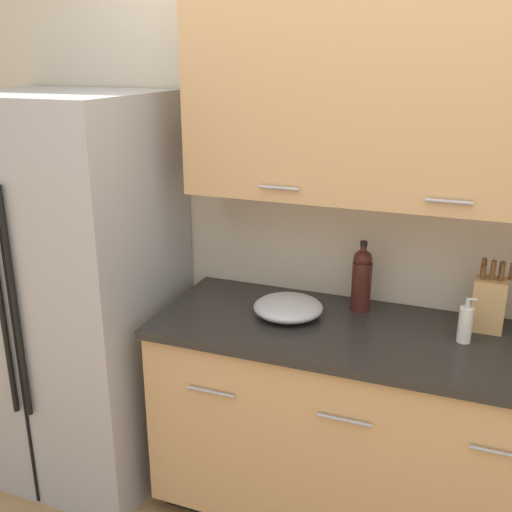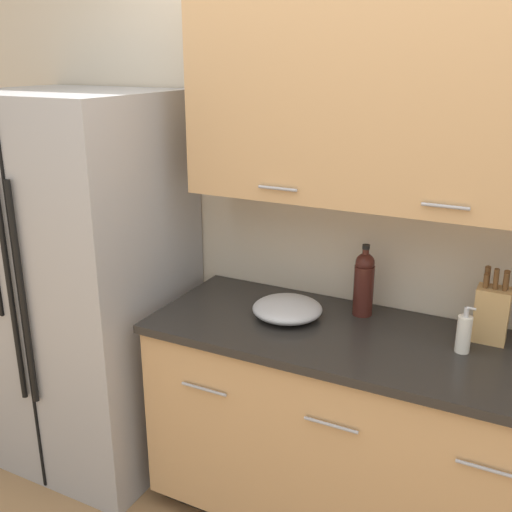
{
  "view_description": "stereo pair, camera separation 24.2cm",
  "coord_description": "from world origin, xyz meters",
  "px_view_note": "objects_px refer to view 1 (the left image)",
  "views": [
    {
      "loc": [
        0.32,
        -1.18,
        1.93
      ],
      "look_at": [
        -0.5,
        0.96,
        1.15
      ],
      "focal_mm": 42.0,
      "sensor_mm": 36.0,
      "label": 1
    },
    {
      "loc": [
        0.54,
        -1.08,
        1.93
      ],
      "look_at": [
        -0.5,
        0.96,
        1.15
      ],
      "focal_mm": 42.0,
      "sensor_mm": 36.0,
      "label": 2
    }
  ],
  "objects_px": {
    "refrigerator": "(72,292)",
    "knife_block": "(489,302)",
    "mixing_bowl": "(288,307)",
    "soap_dispenser": "(465,324)",
    "wine_bottle": "(362,278)"
  },
  "relations": [
    {
      "from": "refrigerator",
      "to": "knife_block",
      "type": "relative_size",
      "value": 6.04
    },
    {
      "from": "mixing_bowl",
      "to": "refrigerator",
      "type": "bearing_deg",
      "value": -175.57
    },
    {
      "from": "knife_block",
      "to": "soap_dispenser",
      "type": "xyz_separation_m",
      "value": [
        -0.07,
        -0.14,
        -0.04
      ]
    },
    {
      "from": "refrigerator",
      "to": "soap_dispenser",
      "type": "xyz_separation_m",
      "value": [
        1.71,
        0.1,
        0.08
      ]
    },
    {
      "from": "knife_block",
      "to": "soap_dispenser",
      "type": "relative_size",
      "value": 1.66
    },
    {
      "from": "soap_dispenser",
      "to": "mixing_bowl",
      "type": "xyz_separation_m",
      "value": [
        -0.69,
        -0.02,
        -0.03
      ]
    },
    {
      "from": "wine_bottle",
      "to": "knife_block",
      "type": "bearing_deg",
      "value": -1.94
    },
    {
      "from": "knife_block",
      "to": "soap_dispenser",
      "type": "bearing_deg",
      "value": -118.22
    },
    {
      "from": "knife_block",
      "to": "wine_bottle",
      "type": "relative_size",
      "value": 0.97
    },
    {
      "from": "refrigerator",
      "to": "knife_block",
      "type": "bearing_deg",
      "value": 7.5
    },
    {
      "from": "soap_dispenser",
      "to": "mixing_bowl",
      "type": "relative_size",
      "value": 0.62
    },
    {
      "from": "refrigerator",
      "to": "knife_block",
      "type": "distance_m",
      "value": 1.8
    },
    {
      "from": "knife_block",
      "to": "wine_bottle",
      "type": "xyz_separation_m",
      "value": [
        -0.5,
        0.02,
        0.03
      ]
    },
    {
      "from": "soap_dispenser",
      "to": "refrigerator",
      "type": "bearing_deg",
      "value": -176.79
    },
    {
      "from": "soap_dispenser",
      "to": "wine_bottle",
      "type": "bearing_deg",
      "value": 159.86
    }
  ]
}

